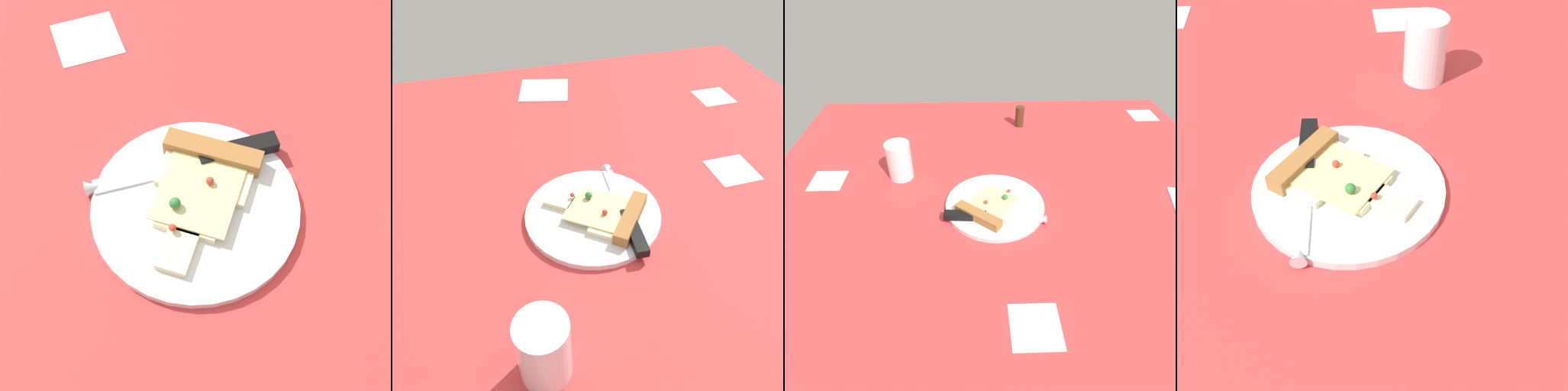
% 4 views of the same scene
% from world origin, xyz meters
% --- Properties ---
extents(ground_plane, '(1.30, 1.30, 0.03)m').
position_xyz_m(ground_plane, '(0.00, -0.00, -0.01)').
color(ground_plane, '#D13838').
rests_on(ground_plane, ground).
extents(plate, '(0.24, 0.24, 0.01)m').
position_xyz_m(plate, '(-0.01, -0.02, 0.01)').
color(plate, silver).
rests_on(plate, ground_plane).
extents(pizza_slice, '(0.19, 0.17, 0.03)m').
position_xyz_m(pizza_slice, '(0.01, -0.04, 0.02)').
color(pizza_slice, beige).
rests_on(pizza_slice, plate).
extents(knife, '(0.04, 0.24, 0.02)m').
position_xyz_m(knife, '(0.04, -0.05, 0.02)').
color(knife, silver).
rests_on(knife, plate).
extents(drinking_glass, '(0.07, 0.07, 0.10)m').
position_xyz_m(drinking_glass, '(-0.15, -0.28, 0.05)').
color(drinking_glass, white).
rests_on(drinking_glass, ground_plane).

